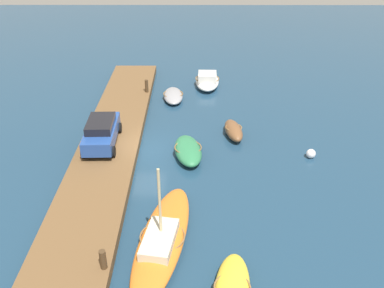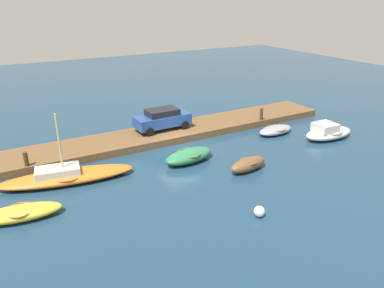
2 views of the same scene
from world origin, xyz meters
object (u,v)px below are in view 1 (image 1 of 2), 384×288
Objects in this scene: dinghy_brown at (234,130)px; parked_car at (101,132)px; sailboat_orange at (162,239)px; mooring_post_west at (147,86)px; rowboat_grey at (173,96)px; motorboat_white at (207,80)px; marker_buoy at (311,154)px; mooring_post_mid_west at (103,259)px; rowboat_green at (188,150)px.

parked_car is (1.97, -8.06, 0.96)m from dinghy_brown.
sailboat_orange reaches higher than mooring_post_west.
motorboat_white is at bearing 130.97° from rowboat_grey.
sailboat_orange reaches higher than rowboat_grey.
motorboat_white is at bearing -152.64° from marker_buoy.
dinghy_brown is 3.23× the size of mooring_post_mid_west.
sailboat_orange is at bearing -48.38° from marker_buoy.
rowboat_grey is at bearing -42.65° from motorboat_white.
dinghy_brown is 5.12m from marker_buoy.
parked_car is at bearing -13.32° from mooring_post_west.
sailboat_orange reaches higher than parked_car.
rowboat_grey is 8.48m from rowboat_green.
mooring_post_mid_west is (20.47, -4.72, 0.48)m from motorboat_white.
motorboat_white is at bearing 118.44° from mooring_post_west.
sailboat_orange reaches higher than marker_buoy.
dinghy_brown is 3.87m from rowboat_green.
mooring_post_mid_west is (17.73, -2.03, 0.66)m from rowboat_grey.
motorboat_white is 4.70× the size of mooring_post_mid_west.
mooring_post_west reaches higher than motorboat_white.
sailboat_orange is 2.12× the size of rowboat_green.
motorboat_white is 1.13× the size of rowboat_green.
mooring_post_mid_west is 0.21× the size of parked_car.
dinghy_brown reaches higher than rowboat_grey.
dinghy_brown is 10.83m from sailboat_orange.
marker_buoy is (8.69, 10.54, -0.74)m from mooring_post_west.
dinghy_brown is at bearing 45.61° from mooring_post_west.
mooring_post_west is (-8.58, -3.25, 0.60)m from rowboat_green.
marker_buoy is at bearing 50.71° from dinghy_brown.
motorboat_white reaches higher than rowboat_grey.
mooring_post_west is at bearing 180.00° from mooring_post_mid_west.
dinghy_brown is at bearing 122.86° from rowboat_green.
sailboat_orange is 7.98× the size of mooring_post_west.
mooring_post_west reaches higher than rowboat_grey.
rowboat_green is at bearing 160.78° from mooring_post_mid_west.
dinghy_brown is at bearing 11.37° from motorboat_white.
motorboat_white is 12.67m from marker_buoy.
motorboat_white is 1.28× the size of rowboat_grey.
dinghy_brown is 0.37× the size of sailboat_orange.
rowboat_green is 9.20m from mooring_post_west.
sailboat_orange is at bearing -3.96° from rowboat_grey.
mooring_post_mid_west is (17.91, 0.00, -0.05)m from mooring_post_west.
sailboat_orange is at bearing -16.28° from rowboat_green.
mooring_post_west is (-16.11, -2.20, 0.64)m from sailboat_orange.
mooring_post_mid_west is at bearing -35.45° from dinghy_brown.
rowboat_grey is 3.66× the size of mooring_post_mid_west.
rowboat_green is at bearing -56.88° from dinghy_brown.
dinghy_brown is at bearing 152.56° from mooring_post_mid_west.
mooring_post_west is (2.56, -4.72, 0.52)m from motorboat_white.
parked_car is at bearing -104.60° from rowboat_green.
dinghy_brown is 8.65m from mooring_post_west.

